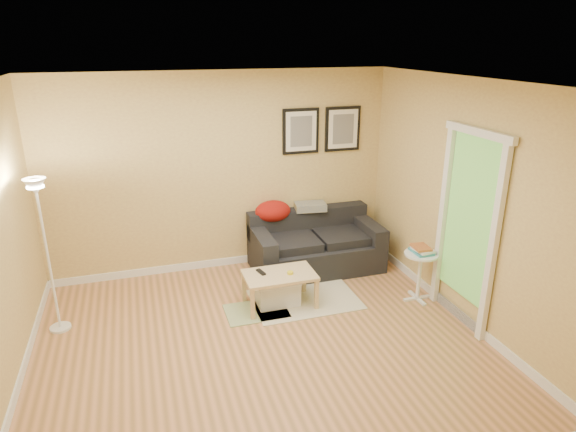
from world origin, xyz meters
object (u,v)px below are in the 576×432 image
Objects in this scene: side_table at (419,277)px; floor_lamp at (49,261)px; coffee_table at (280,289)px; book_stack at (422,249)px; sofa at (316,242)px; storage_bin at (277,292)px.

floor_lamp is (-4.02, 0.59, 0.50)m from side_table.
side_table is (1.62, -0.36, 0.10)m from coffee_table.
book_stack reaches higher than side_table.
book_stack is (0.87, -1.16, 0.27)m from sofa.
book_stack is (1.64, -0.39, 0.49)m from storage_bin.
storage_bin is 1.76m from book_stack.
sofa is 1.01× the size of floor_lamp.
sofa is 1.13m from coffee_table.
side_table reaches higher than coffee_table.
floor_lamp reaches higher than sofa.
storage_bin is at bearing 126.67° from coffee_table.
coffee_table is 3.08× the size of book_stack.
coffee_table is at bearing -132.73° from sofa.
sofa is 3.38× the size of storage_bin.
storage_bin is 0.30× the size of floor_lamp.
floor_lamp is (-2.39, 0.18, 0.64)m from storage_bin.
book_stack is at bearing 3.28° from coffee_table.
storage_bin is at bearing 165.85° from side_table.
floor_lamp reaches higher than storage_bin.
book_stack is 4.07m from floor_lamp.
side_table is (0.86, -1.18, -0.07)m from sofa.
coffee_table is 1.36× the size of side_table.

